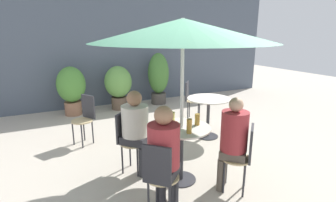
{
  "coord_description": "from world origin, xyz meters",
  "views": [
    {
      "loc": [
        -1.69,
        -2.78,
        1.94
      ],
      "look_at": [
        -0.17,
        0.39,
        1.01
      ],
      "focal_mm": 28.0,
      "sensor_mm": 36.0,
      "label": 1
    }
  ],
  "objects_px": {
    "cafe_table_far": "(208,107)",
    "bistro_chair_3": "(190,97)",
    "beer_glass_2": "(189,126)",
    "potted_plant_0": "(71,87)",
    "beer_glass_3": "(197,119)",
    "bistro_chair_1": "(160,174)",
    "umbrella": "(183,31)",
    "beer_glass_0": "(172,117)",
    "potted_plant_2": "(158,76)",
    "bistro_chair_4": "(85,115)",
    "bistro_chair_0": "(128,136)",
    "potted_plant_1": "(118,84)",
    "cafe_table_near": "(181,140)",
    "seated_person_2": "(233,137)",
    "seated_person_1": "(164,151)",
    "seated_person_0": "(136,126)",
    "beer_glass_1": "(166,124)",
    "bistro_chair_2": "(243,153)"
  },
  "relations": [
    {
      "from": "potted_plant_1",
      "to": "bistro_chair_1",
      "type": "bearing_deg",
      "value": -99.61
    },
    {
      "from": "cafe_table_near",
      "to": "seated_person_1",
      "type": "relative_size",
      "value": 0.63
    },
    {
      "from": "cafe_table_far",
      "to": "potted_plant_1",
      "type": "bearing_deg",
      "value": 111.58
    },
    {
      "from": "bistro_chair_0",
      "to": "beer_glass_2",
      "type": "bearing_deg",
      "value": -100.46
    },
    {
      "from": "bistro_chair_1",
      "to": "seated_person_2",
      "type": "height_order",
      "value": "seated_person_2"
    },
    {
      "from": "cafe_table_near",
      "to": "beer_glass_1",
      "type": "xyz_separation_m",
      "value": [
        -0.22,
        -0.02,
        0.27
      ]
    },
    {
      "from": "bistro_chair_1",
      "to": "beer_glass_2",
      "type": "height_order",
      "value": "beer_glass_2"
    },
    {
      "from": "potted_plant_0",
      "to": "potted_plant_2",
      "type": "distance_m",
      "value": 2.26
    },
    {
      "from": "beer_glass_1",
      "to": "umbrella",
      "type": "relative_size",
      "value": 0.08
    },
    {
      "from": "potted_plant_2",
      "to": "seated_person_1",
      "type": "bearing_deg",
      "value": -112.83
    },
    {
      "from": "beer_glass_3",
      "to": "seated_person_1",
      "type": "bearing_deg",
      "value": -146.98
    },
    {
      "from": "potted_plant_1",
      "to": "seated_person_0",
      "type": "bearing_deg",
      "value": -100.88
    },
    {
      "from": "beer_glass_2",
      "to": "potted_plant_0",
      "type": "distance_m",
      "value": 4.01
    },
    {
      "from": "bistro_chair_4",
      "to": "beer_glass_3",
      "type": "xyz_separation_m",
      "value": [
        1.16,
        -1.83,
        0.31
      ]
    },
    {
      "from": "bistro_chair_4",
      "to": "seated_person_1",
      "type": "height_order",
      "value": "seated_person_1"
    },
    {
      "from": "seated_person_0",
      "to": "beer_glass_0",
      "type": "xyz_separation_m",
      "value": [
        0.44,
        -0.23,
        0.13
      ]
    },
    {
      "from": "bistro_chair_3",
      "to": "beer_glass_3",
      "type": "xyz_separation_m",
      "value": [
        -1.18,
        -2.19,
        0.31
      ]
    },
    {
      "from": "beer_glass_2",
      "to": "umbrella",
      "type": "height_order",
      "value": "umbrella"
    },
    {
      "from": "beer_glass_0",
      "to": "potted_plant_2",
      "type": "bearing_deg",
      "value": 69.31
    },
    {
      "from": "seated_person_1",
      "to": "potted_plant_2",
      "type": "bearing_deg",
      "value": -67.93
    },
    {
      "from": "seated_person_2",
      "to": "potted_plant_2",
      "type": "distance_m",
      "value": 4.24
    },
    {
      "from": "cafe_table_far",
      "to": "bistro_chair_3",
      "type": "xyz_separation_m",
      "value": [
        0.23,
        1.06,
        -0.07
      ]
    },
    {
      "from": "cafe_table_far",
      "to": "potted_plant_2",
      "type": "height_order",
      "value": "potted_plant_2"
    },
    {
      "from": "bistro_chair_2",
      "to": "beer_glass_0",
      "type": "distance_m",
      "value": 1.02
    },
    {
      "from": "cafe_table_far",
      "to": "bistro_chair_3",
      "type": "bearing_deg",
      "value": 77.63
    },
    {
      "from": "bistro_chair_3",
      "to": "potted_plant_0",
      "type": "relative_size",
      "value": 0.74
    },
    {
      "from": "cafe_table_far",
      "to": "beer_glass_0",
      "type": "relative_size",
      "value": 5.64
    },
    {
      "from": "beer_glass_0",
      "to": "umbrella",
      "type": "height_order",
      "value": "umbrella"
    },
    {
      "from": "bistro_chair_1",
      "to": "bistro_chair_2",
      "type": "bearing_deg",
      "value": -135.0
    },
    {
      "from": "bistro_chair_3",
      "to": "seated_person_1",
      "type": "bearing_deg",
      "value": -176.32
    },
    {
      "from": "potted_plant_1",
      "to": "cafe_table_near",
      "type": "bearing_deg",
      "value": -92.53
    },
    {
      "from": "cafe_table_near",
      "to": "bistro_chair_1",
      "type": "bearing_deg",
      "value": -134.9
    },
    {
      "from": "bistro_chair_0",
      "to": "beer_glass_0",
      "type": "bearing_deg",
      "value": -76.56
    },
    {
      "from": "beer_glass_2",
      "to": "potted_plant_0",
      "type": "height_order",
      "value": "potted_plant_0"
    },
    {
      "from": "bistro_chair_1",
      "to": "seated_person_0",
      "type": "xyz_separation_m",
      "value": [
        0.1,
        1.01,
        0.18
      ]
    },
    {
      "from": "potted_plant_1",
      "to": "potted_plant_2",
      "type": "relative_size",
      "value": 0.8
    },
    {
      "from": "bistro_chair_1",
      "to": "umbrella",
      "type": "relative_size",
      "value": 0.39
    },
    {
      "from": "seated_person_0",
      "to": "beer_glass_0",
      "type": "relative_size",
      "value": 8.44
    },
    {
      "from": "cafe_table_far",
      "to": "bistro_chair_4",
      "type": "height_order",
      "value": "bistro_chair_4"
    },
    {
      "from": "bistro_chair_0",
      "to": "potted_plant_2",
      "type": "bearing_deg",
      "value": 14.46
    },
    {
      "from": "cafe_table_far",
      "to": "seated_person_2",
      "type": "relative_size",
      "value": 0.66
    },
    {
      "from": "cafe_table_near",
      "to": "seated_person_2",
      "type": "xyz_separation_m",
      "value": [
        0.46,
        -0.46,
        0.13
      ]
    },
    {
      "from": "umbrella",
      "to": "seated_person_0",
      "type": "bearing_deg",
      "value": 135.1
    },
    {
      "from": "beer_glass_1",
      "to": "umbrella",
      "type": "distance_m",
      "value": 1.13
    },
    {
      "from": "beer_glass_2",
      "to": "umbrella",
      "type": "bearing_deg",
      "value": 85.49
    },
    {
      "from": "seated_person_0",
      "to": "beer_glass_2",
      "type": "distance_m",
      "value": 0.82
    },
    {
      "from": "cafe_table_near",
      "to": "bistro_chair_1",
      "type": "xyz_separation_m",
      "value": [
        -0.55,
        -0.56,
        -0.06
      ]
    },
    {
      "from": "bistro_chair_0",
      "to": "bistro_chair_3",
      "type": "bearing_deg",
      "value": -5.61
    },
    {
      "from": "seated_person_1",
      "to": "beer_glass_1",
      "type": "relative_size",
      "value": 6.75
    },
    {
      "from": "beer_glass_0",
      "to": "potted_plant_2",
      "type": "height_order",
      "value": "potted_plant_2"
    }
  ]
}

